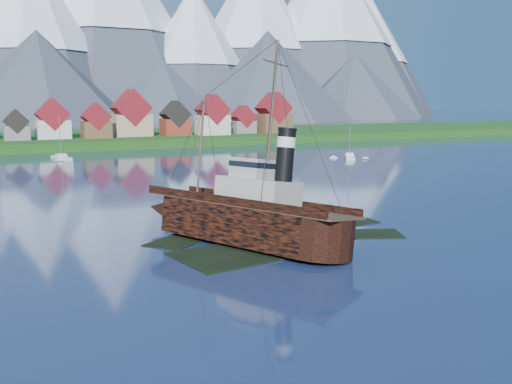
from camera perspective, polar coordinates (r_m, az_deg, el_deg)
name	(u,v)px	position (r m, az deg, el deg)	size (l,w,h in m)	color
ground	(274,243)	(64.90, 1.77, -5.17)	(1400.00, 1400.00, 0.00)	#1C2A4E
shoal	(278,241)	(67.64, 2.19, -4.88)	(31.71, 21.24, 1.14)	black
shore_bank	(53,144)	(227.55, -19.62, 4.56)	(600.00, 80.00, 3.20)	#144112
seawall	(71,152)	(190.08, -18.03, 3.84)	(600.00, 2.50, 2.00)	#3F3D38
tugboat_wreck	(238,215)	(65.72, -1.83, -2.29)	(7.02, 30.26, 23.98)	black
sailboat_d	(349,157)	(161.81, 9.33, 3.43)	(7.23, 9.47, 13.20)	silver
sailboat_e	(61,158)	(166.99, -18.90, 3.22)	(4.21, 11.20, 12.68)	silver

